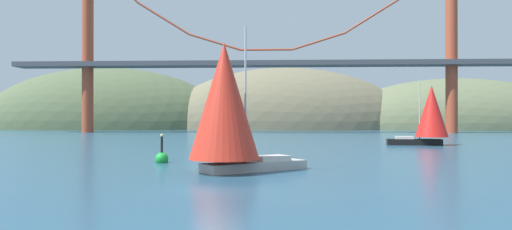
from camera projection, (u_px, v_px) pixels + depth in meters
name	position (u px, v px, depth m)	size (l,w,h in m)	color
ground_plane	(218.00, 190.00, 25.01)	(360.00, 360.00, 0.00)	navy
headland_left	(105.00, 129.00, 162.47)	(85.05, 44.00, 40.75)	#4C5B3D
headland_center	(285.00, 129.00, 159.62)	(82.17, 44.00, 40.17)	#6B664C
headland_right	(455.00, 129.00, 157.00)	(81.41, 44.00, 32.75)	#5B6647
suspension_bridge	(266.00, 54.00, 120.00)	(125.92, 6.00, 44.60)	#A34228
sailboat_red_spinnaker	(430.00, 114.00, 65.61)	(8.28, 4.74, 8.96)	black
sailboat_scarlet_sail	(226.00, 105.00, 32.88)	(9.09, 7.98, 10.08)	#B7B2A8
channel_buoy	(162.00, 158.00, 40.15)	(1.10, 1.10, 2.64)	green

